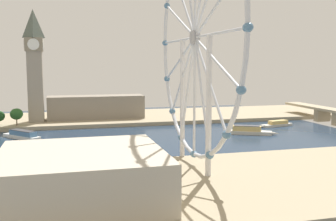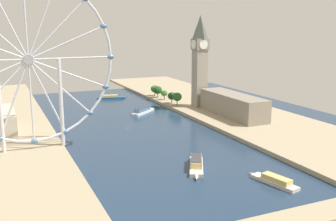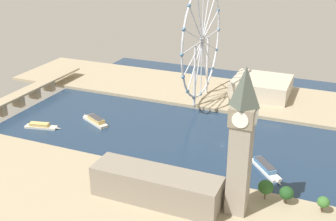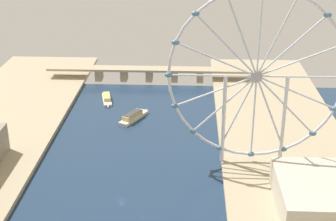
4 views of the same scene
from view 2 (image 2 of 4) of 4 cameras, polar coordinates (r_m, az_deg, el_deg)
ground_plane at (r=331.23m, az=-5.87°, el=-2.16°), size 377.76×377.76×0.00m
riverbank_left at (r=375.14m, az=9.37°, el=-0.32°), size 90.00×520.00×3.00m
clock_tower at (r=386.38m, az=4.59°, el=7.22°), size 14.32×14.32×87.70m
parliament_block at (r=355.01m, az=9.28°, el=0.80°), size 22.00×79.12×19.13m
tree_row_embankment at (r=423.13m, az=-0.52°, el=2.58°), size 10.77×69.32×12.92m
ferris_wheel at (r=262.84m, az=-19.40°, el=6.75°), size 110.01×3.20×111.91m
tour_boat_0 at (r=233.01m, az=4.09°, el=-7.71°), size 21.05×34.07×6.08m
tour_boat_1 at (r=218.44m, az=15.05°, el=-9.69°), size 12.54×32.12×4.60m
tour_boat_2 at (r=452.34m, az=-8.27°, el=1.90°), size 33.88×14.36×4.45m
tour_boat_3 at (r=375.92m, az=-3.61°, el=-0.01°), size 31.11×27.17×5.63m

